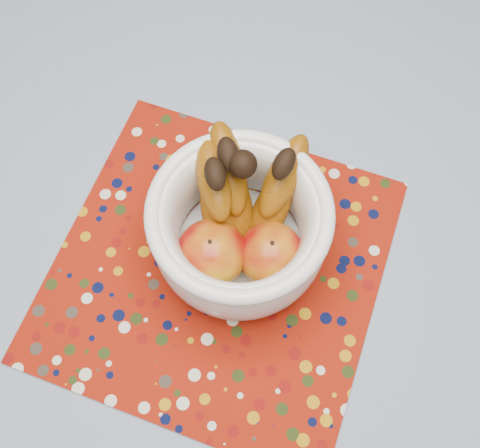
# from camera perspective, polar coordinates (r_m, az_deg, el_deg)

# --- Properties ---
(table) EXTENTS (1.20, 1.20, 0.75)m
(table) POSITION_cam_1_polar(r_m,az_deg,el_deg) (0.86, -0.39, 0.72)
(table) COLOR brown
(table) RESTS_ON ground
(tablecloth) EXTENTS (1.32, 1.32, 0.01)m
(tablecloth) POSITION_cam_1_polar(r_m,az_deg,el_deg) (0.79, -0.42, 3.10)
(tablecloth) COLOR slate
(tablecloth) RESTS_ON table
(placemat) EXTENTS (0.51, 0.51, 0.00)m
(placemat) POSITION_cam_1_polar(r_m,az_deg,el_deg) (0.74, -2.29, -4.49)
(placemat) COLOR maroon
(placemat) RESTS_ON tablecloth
(fruit_bowl) EXTENTS (0.23, 0.24, 0.18)m
(fruit_bowl) POSITION_cam_1_polar(r_m,az_deg,el_deg) (0.68, 0.10, 0.63)
(fruit_bowl) COLOR white
(fruit_bowl) RESTS_ON placemat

